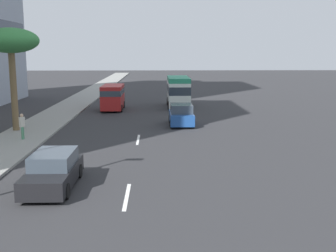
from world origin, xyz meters
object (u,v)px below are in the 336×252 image
(minibus_lead, at_px, (178,91))
(car_second, at_px, (53,171))
(palm_tree, at_px, (11,43))
(pedestrian_near_lamp, at_px, (22,125))
(car_third, at_px, (181,115))
(van_fourth, at_px, (113,96))

(minibus_lead, relative_size, car_second, 1.38)
(minibus_lead, height_order, palm_tree, palm_tree)
(pedestrian_near_lamp, height_order, palm_tree, palm_tree)
(car_third, height_order, palm_tree, palm_tree)
(car_third, distance_m, pedestrian_near_lamp, 12.26)
(van_fourth, bearing_deg, car_third, 35.10)
(car_third, bearing_deg, pedestrian_near_lamp, 118.36)
(palm_tree, bearing_deg, van_fourth, -27.05)
(car_third, bearing_deg, minibus_lead, -1.86)
(car_second, distance_m, palm_tree, 15.18)
(car_second, distance_m, car_third, 16.67)
(car_second, bearing_deg, pedestrian_near_lamp, -155.70)
(minibus_lead, distance_m, car_third, 11.09)
(car_third, bearing_deg, car_second, 157.13)
(car_third, bearing_deg, van_fourth, 35.10)
(car_third, relative_size, pedestrian_near_lamp, 2.39)
(van_fourth, distance_m, pedestrian_near_lamp, 15.52)
(car_second, relative_size, palm_tree, 0.63)
(van_fourth, bearing_deg, car_second, -0.27)
(car_second, distance_m, pedestrian_near_lamp, 10.47)
(car_second, height_order, van_fourth, van_fourth)
(car_second, xyz_separation_m, van_fourth, (24.41, -0.11, 0.70))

